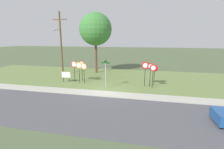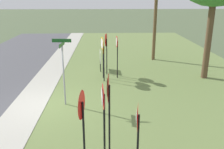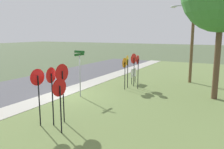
{
  "view_description": "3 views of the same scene",
  "coord_description": "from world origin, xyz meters",
  "px_view_note": "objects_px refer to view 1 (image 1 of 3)",
  "views": [
    {
      "loc": [
        4.33,
        -15.65,
        5.32
      ],
      "look_at": [
        0.24,
        2.55,
        1.21
      ],
      "focal_mm": 26.96,
      "sensor_mm": 36.0,
      "label": 1
    },
    {
      "loc": [
        10.21,
        2.65,
        4.78
      ],
      "look_at": [
        0.4,
        2.97,
        1.59
      ],
      "focal_mm": 39.35,
      "sensor_mm": 36.0,
      "label": 2
    },
    {
      "loc": [
        11.94,
        9.52,
        4.1
      ],
      "look_at": [
        -0.05,
        3.21,
        1.7
      ],
      "focal_mm": 37.13,
      "sensor_mm": 36.0,
      "label": 3
    }
  ],
  "objects_px": {
    "stop_sign_far_left": "(79,68)",
    "oak_tree_left": "(95,29)",
    "street_name_post": "(106,72)",
    "stop_sign_far_center": "(84,69)",
    "utility_pole": "(60,42)",
    "yield_sign_near_left": "(150,69)",
    "stop_sign_near_left": "(74,67)",
    "yield_sign_near_right": "(153,71)",
    "yield_sign_far_left": "(145,68)",
    "yield_sign_far_right": "(154,70)",
    "notice_board": "(66,75)",
    "stop_sign_near_right": "(82,67)"
  },
  "relations": [
    {
      "from": "stop_sign_far_left",
      "to": "oak_tree_left",
      "type": "relative_size",
      "value": 0.28
    },
    {
      "from": "stop_sign_far_left",
      "to": "street_name_post",
      "type": "bearing_deg",
      "value": -35.63
    },
    {
      "from": "stop_sign_far_center",
      "to": "utility_pole",
      "type": "relative_size",
      "value": 0.27
    },
    {
      "from": "yield_sign_near_left",
      "to": "stop_sign_near_left",
      "type": "bearing_deg",
      "value": 173.71
    },
    {
      "from": "yield_sign_near_right",
      "to": "yield_sign_far_left",
      "type": "height_order",
      "value": "yield_sign_far_left"
    },
    {
      "from": "yield_sign_far_right",
      "to": "oak_tree_left",
      "type": "bearing_deg",
      "value": 156.7
    },
    {
      "from": "notice_board",
      "to": "stop_sign_far_left",
      "type": "bearing_deg",
      "value": 4.21
    },
    {
      "from": "stop_sign_near_right",
      "to": "yield_sign_far_right",
      "type": "relative_size",
      "value": 1.09
    },
    {
      "from": "stop_sign_near_left",
      "to": "yield_sign_near_left",
      "type": "distance_m",
      "value": 8.94
    },
    {
      "from": "yield_sign_far_right",
      "to": "oak_tree_left",
      "type": "distance_m",
      "value": 11.08
    },
    {
      "from": "stop_sign_near_right",
      "to": "yield_sign_far_left",
      "type": "relative_size",
      "value": 0.92
    },
    {
      "from": "stop_sign_near_right",
      "to": "yield_sign_far_left",
      "type": "height_order",
      "value": "yield_sign_far_left"
    },
    {
      "from": "yield_sign_near_left",
      "to": "street_name_post",
      "type": "bearing_deg",
      "value": -164.24
    },
    {
      "from": "yield_sign_far_right",
      "to": "street_name_post",
      "type": "relative_size",
      "value": 0.77
    },
    {
      "from": "yield_sign_far_right",
      "to": "notice_board",
      "type": "xyz_separation_m",
      "value": [
        -10.34,
        -1.05,
        -0.87
      ]
    },
    {
      "from": "stop_sign_near_right",
      "to": "utility_pole",
      "type": "height_order",
      "value": "utility_pole"
    },
    {
      "from": "stop_sign_far_left",
      "to": "yield_sign_near_right",
      "type": "relative_size",
      "value": 0.96
    },
    {
      "from": "stop_sign_far_left",
      "to": "street_name_post",
      "type": "height_order",
      "value": "street_name_post"
    },
    {
      "from": "stop_sign_near_left",
      "to": "utility_pole",
      "type": "height_order",
      "value": "utility_pole"
    },
    {
      "from": "street_name_post",
      "to": "yield_sign_near_right",
      "type": "bearing_deg",
      "value": 17.84
    },
    {
      "from": "yield_sign_near_right",
      "to": "utility_pole",
      "type": "height_order",
      "value": "utility_pole"
    },
    {
      "from": "stop_sign_near_right",
      "to": "notice_board",
      "type": "bearing_deg",
      "value": -151.81
    },
    {
      "from": "notice_board",
      "to": "yield_sign_near_right",
      "type": "bearing_deg",
      "value": -3.3
    },
    {
      "from": "yield_sign_far_right",
      "to": "yield_sign_near_left",
      "type": "bearing_deg",
      "value": -110.75
    },
    {
      "from": "yield_sign_near_left",
      "to": "oak_tree_left",
      "type": "height_order",
      "value": "oak_tree_left"
    },
    {
      "from": "stop_sign_near_right",
      "to": "notice_board",
      "type": "height_order",
      "value": "stop_sign_near_right"
    },
    {
      "from": "notice_board",
      "to": "yield_sign_far_left",
      "type": "bearing_deg",
      "value": 0.63
    },
    {
      "from": "street_name_post",
      "to": "oak_tree_left",
      "type": "xyz_separation_m",
      "value": [
        -3.55,
        7.78,
        4.69
      ]
    },
    {
      "from": "yield_sign_far_right",
      "to": "utility_pole",
      "type": "xyz_separation_m",
      "value": [
        -12.98,
        2.86,
        3.03
      ]
    },
    {
      "from": "stop_sign_near_left",
      "to": "stop_sign_near_right",
      "type": "bearing_deg",
      "value": 50.44
    },
    {
      "from": "stop_sign_near_left",
      "to": "street_name_post",
      "type": "relative_size",
      "value": 0.85
    },
    {
      "from": "stop_sign_near_right",
      "to": "yield_sign_far_left",
      "type": "bearing_deg",
      "value": -8.0
    },
    {
      "from": "stop_sign_far_center",
      "to": "utility_pole",
      "type": "height_order",
      "value": "utility_pole"
    },
    {
      "from": "stop_sign_near_left",
      "to": "yield_sign_far_right",
      "type": "distance_m",
      "value": 9.43
    },
    {
      "from": "street_name_post",
      "to": "stop_sign_near_right",
      "type": "bearing_deg",
      "value": 149.27
    },
    {
      "from": "stop_sign_far_left",
      "to": "notice_board",
      "type": "bearing_deg",
      "value": 174.64
    },
    {
      "from": "yield_sign_far_left",
      "to": "utility_pole",
      "type": "xyz_separation_m",
      "value": [
        -11.97,
        3.56,
        2.68
      ]
    },
    {
      "from": "stop_sign_near_right",
      "to": "yield_sign_far_left",
      "type": "xyz_separation_m",
      "value": [
        7.67,
        -0.65,
        0.27
      ]
    },
    {
      "from": "stop_sign_near_right",
      "to": "stop_sign_far_left",
      "type": "bearing_deg",
      "value": -94.03
    },
    {
      "from": "yield_sign_near_left",
      "to": "notice_board",
      "type": "xyz_separation_m",
      "value": [
        -9.88,
        -0.21,
        -1.13
      ]
    },
    {
      "from": "street_name_post",
      "to": "oak_tree_left",
      "type": "relative_size",
      "value": 0.34
    },
    {
      "from": "utility_pole",
      "to": "notice_board",
      "type": "distance_m",
      "value": 6.12
    },
    {
      "from": "utility_pole",
      "to": "oak_tree_left",
      "type": "relative_size",
      "value": 0.99
    },
    {
      "from": "stop_sign_near_right",
      "to": "street_name_post",
      "type": "height_order",
      "value": "street_name_post"
    },
    {
      "from": "yield_sign_near_right",
      "to": "yield_sign_near_left",
      "type": "bearing_deg",
      "value": 126.66
    },
    {
      "from": "yield_sign_far_left",
      "to": "oak_tree_left",
      "type": "xyz_separation_m",
      "value": [
        -7.53,
        5.91,
        4.41
      ]
    },
    {
      "from": "stop_sign_far_center",
      "to": "oak_tree_left",
      "type": "height_order",
      "value": "oak_tree_left"
    },
    {
      "from": "utility_pole",
      "to": "notice_board",
      "type": "relative_size",
      "value": 7.03
    },
    {
      "from": "oak_tree_left",
      "to": "yield_sign_near_right",
      "type": "bearing_deg",
      "value": -38.18
    },
    {
      "from": "stop_sign_far_left",
      "to": "yield_sign_near_left",
      "type": "height_order",
      "value": "yield_sign_near_left"
    }
  ]
}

